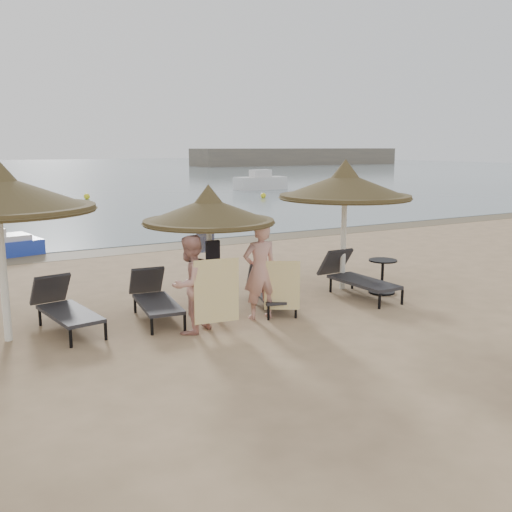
{
  "coord_description": "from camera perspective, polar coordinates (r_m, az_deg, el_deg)",
  "views": [
    {
      "loc": [
        -4.32,
        -8.46,
        3.29
      ],
      "look_at": [
        1.19,
        1.2,
        1.15
      ],
      "focal_mm": 40.0,
      "sensor_mm": 36.0,
      "label": 1
    }
  ],
  "objects": [
    {
      "name": "ground",
      "position": [
        10.05,
        -2.55,
        -8.23
      ],
      "size": [
        160.0,
        160.0,
        0.0
      ],
      "primitive_type": "plane",
      "color": "tan",
      "rests_on": "ground"
    },
    {
      "name": "wet_sand_strip",
      "position": [
        18.67,
        -15.84,
        0.32
      ],
      "size": [
        200.0,
        1.6,
        0.01
      ],
      "primitive_type": "cube",
      "color": "brown",
      "rests_on": "ground"
    },
    {
      "name": "palapa_center",
      "position": [
        11.16,
        -4.75,
        4.48
      ],
      "size": [
        2.6,
        2.6,
        2.58
      ],
      "rotation": [
        0.0,
        0.0,
        0.05
      ],
      "color": "white",
      "rests_on": "ground"
    },
    {
      "name": "palapa_right",
      "position": [
        13.24,
        8.89,
        6.9
      ],
      "size": [
        3.04,
        3.04,
        3.02
      ],
      "rotation": [
        0.0,
        0.0,
        -0.23
      ],
      "color": "white",
      "rests_on": "ground"
    },
    {
      "name": "lounger_far_left",
      "position": [
        11.06,
        -18.66,
        -4.8
      ],
      "size": [
        0.99,
        2.13,
        0.92
      ],
      "rotation": [
        0.0,
        0.0,
        0.16
      ],
      "color": "black",
      "rests_on": "ground"
    },
    {
      "name": "lounger_near_left",
      "position": [
        11.34,
        -10.13,
        -4.05
      ],
      "size": [
        0.89,
        2.07,
        0.9
      ],
      "rotation": [
        0.0,
        0.0,
        -0.12
      ],
      "color": "black",
      "rests_on": "ground"
    },
    {
      "name": "lounger_near_right",
      "position": [
        11.95,
        1.32,
        -3.27
      ],
      "size": [
        1.09,
        1.93,
        0.82
      ],
      "rotation": [
        0.0,
        0.0,
        -0.28
      ],
      "color": "black",
      "rests_on": "ground"
    },
    {
      "name": "lounger_far_right",
      "position": [
        13.0,
        9.86,
        -1.99
      ],
      "size": [
        0.76,
        2.16,
        0.96
      ],
      "rotation": [
        0.0,
        0.0,
        0.02
      ],
      "color": "black",
      "rests_on": "ground"
    },
    {
      "name": "side_table",
      "position": [
        13.3,
        12.51,
        -2.09
      ],
      "size": [
        0.64,
        0.64,
        0.77
      ],
      "rotation": [
        0.0,
        0.0,
        0.07
      ],
      "color": "black",
      "rests_on": "ground"
    },
    {
      "name": "person_left",
      "position": [
        10.17,
        -6.61,
        -2.07
      ],
      "size": [
        1.12,
        0.97,
        2.05
      ],
      "primitive_type": "imported",
      "rotation": [
        0.0,
        0.0,
        3.61
      ],
      "color": "tan",
      "rests_on": "ground"
    },
    {
      "name": "person_right",
      "position": [
        10.91,
        0.39,
        -0.7
      ],
      "size": [
        1.06,
        0.74,
        2.2
      ],
      "primitive_type": "imported",
      "rotation": [
        0.0,
        0.0,
        3.06
      ],
      "color": "tan",
      "rests_on": "ground"
    },
    {
      "name": "towel_left",
      "position": [
        10.05,
        -3.95,
        -3.52
      ],
      "size": [
        0.82,
        0.14,
        1.15
      ],
      "rotation": [
        0.0,
        0.0,
        -0.14
      ],
      "color": "yellow",
      "rests_on": "ground"
    },
    {
      "name": "towel_right",
      "position": [
        10.98,
        2.62,
        -2.96
      ],
      "size": [
        0.6,
        0.37,
        0.96
      ],
      "rotation": [
        0.0,
        0.0,
        -0.54
      ],
      "color": "yellow",
      "rests_on": "ground"
    },
    {
      "name": "bag_patterned",
      "position": [
        11.4,
        -5.09,
        1.48
      ],
      "size": [
        0.36,
        0.18,
        0.44
      ],
      "rotation": [
        0.0,
        0.0,
        -0.2
      ],
      "color": "white",
      "rests_on": "ground"
    },
    {
      "name": "bag_dark",
      "position": [
        11.12,
        -4.35,
        0.56
      ],
      "size": [
        0.27,
        0.1,
        0.39
      ],
      "rotation": [
        0.0,
        0.0,
        -0.02
      ],
      "color": "black",
      "rests_on": "ground"
    },
    {
      "name": "pedal_boat",
      "position": [
        19.08,
        -23.65,
        1.02
      ],
      "size": [
        2.08,
        1.48,
        0.88
      ],
      "rotation": [
        0.0,
        0.0,
        0.2
      ],
      "color": "#233EBD",
      "rests_on": "ground"
    },
    {
      "name": "buoy_mid",
      "position": [
        37.8,
        -16.56,
        5.72
      ],
      "size": [
        0.38,
        0.38,
        0.38
      ],
      "primitive_type": "sphere",
      "color": "yellow",
      "rests_on": "ground"
    },
    {
      "name": "buoy_right",
      "position": [
        37.16,
        0.73,
        6.06
      ],
      "size": [
        0.35,
        0.35,
        0.35
      ],
      "primitive_type": "sphere",
      "color": "yellow",
      "rests_on": "ground"
    }
  ]
}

